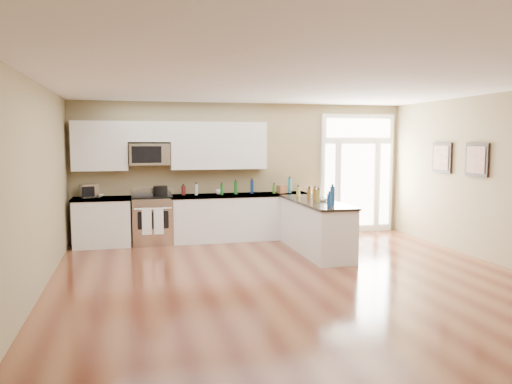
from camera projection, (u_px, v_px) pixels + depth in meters
ground at (309, 291)px, 6.74m from camera, size 8.00×8.00×0.00m
room_shell at (311, 165)px, 6.56m from camera, size 8.00×8.00×8.00m
back_cabinet_left at (102, 224)px, 9.57m from camera, size 1.10×0.66×0.94m
back_cabinet_right at (240, 218)px, 10.22m from camera, size 2.85×0.66×0.94m
peninsula_cabinet at (315, 228)px, 9.08m from camera, size 0.69×2.32×0.94m
upper_cabinet_left at (100, 146)px, 9.55m from camera, size 1.04×0.33×0.95m
upper_cabinet_right at (219, 146)px, 10.11m from camera, size 1.94×0.33×0.95m
upper_cabinet_short at (149, 132)px, 9.75m from camera, size 0.82×0.33×0.40m
microwave at (149, 154)px, 9.76m from camera, size 0.78×0.41×0.42m
entry_door at (357, 173)px, 11.03m from camera, size 1.70×0.10×2.60m
wall_art_near at (442, 158)px, 9.52m from camera, size 0.05×0.58×0.58m
wall_art_far at (477, 160)px, 8.56m from camera, size 0.05×0.58×0.58m
kitchen_range at (153, 220)px, 9.79m from camera, size 0.77×0.69×1.08m
stockpot at (160, 191)px, 9.70m from camera, size 0.35×0.35×0.21m
toaster_oven at (89, 191)px, 9.51m from camera, size 0.37×0.34×0.26m
cardboard_box at (282, 189)px, 10.37m from camera, size 0.24×0.20×0.16m
bowl_left at (98, 196)px, 9.63m from camera, size 0.23×0.23×0.05m
bowl_peninsula at (324, 200)px, 8.96m from camera, size 0.18×0.18×0.05m
cup_counter at (219, 192)px, 10.10m from camera, size 0.17×0.17×0.10m
counter_bottles at (274, 191)px, 9.58m from camera, size 2.41×2.46×0.31m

